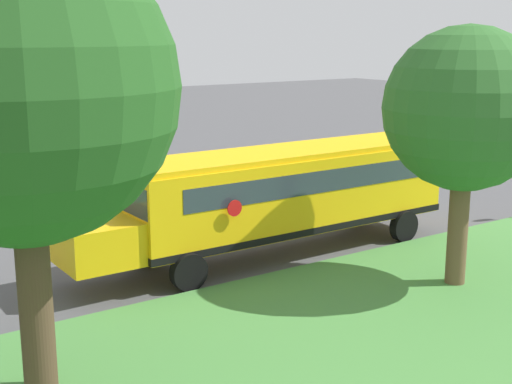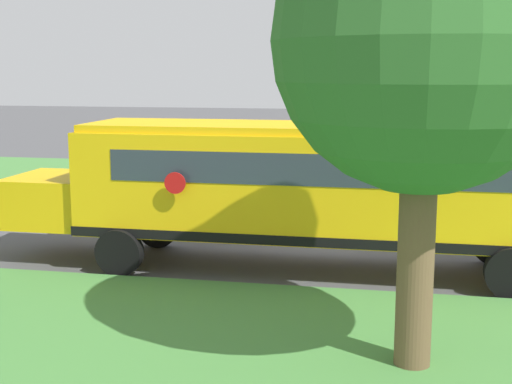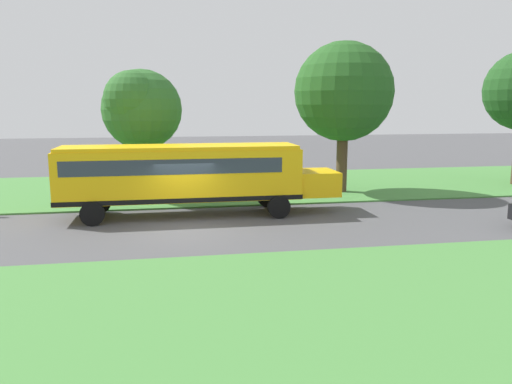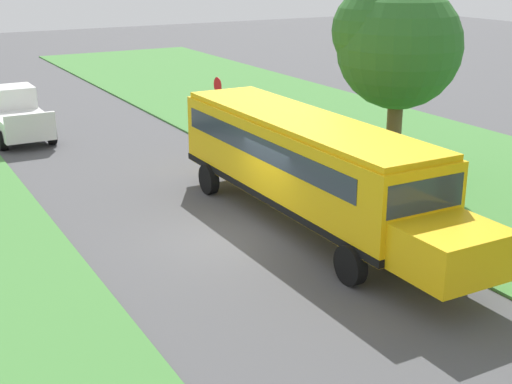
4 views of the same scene
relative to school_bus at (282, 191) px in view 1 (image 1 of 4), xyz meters
The scene contains 7 objects.
ground_plane 3.16m from the school_bus, ahead, with size 120.00×120.00×0.00m, color #4C4C4F.
grass_verge 7.74m from the school_bus, behind, with size 12.00×80.00×0.08m, color #47843D.
grass_far_side 11.65m from the school_bus, ahead, with size 10.00×80.00×0.07m, color #47843D.
school_bus is the anchor object (origin of this frame).
pickup_truck 16.01m from the school_bus, 71.03° to the right, with size 2.28×5.40×2.10m.
oak_tree_beside_bus 5.96m from the school_bus, 155.35° to the right, with size 4.23×4.17×6.77m.
oak_tree_roadside_mid 10.39m from the school_bus, 116.43° to the left, with size 5.44×5.44×8.37m.
Camera 1 is at (-19.16, 12.61, 6.54)m, focal length 50.00 mm.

